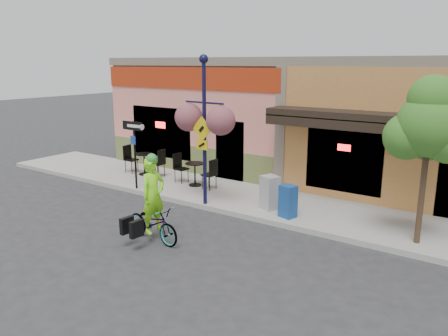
# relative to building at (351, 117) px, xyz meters

# --- Properties ---
(ground) EXTENTS (90.00, 90.00, 0.00)m
(ground) POSITION_rel_building_xyz_m (0.00, -7.50, -2.25)
(ground) COLOR #2D2D30
(ground) RESTS_ON ground
(sidewalk) EXTENTS (24.00, 3.00, 0.15)m
(sidewalk) POSITION_rel_building_xyz_m (0.00, -5.50, -2.17)
(sidewalk) COLOR #9E9B93
(sidewalk) RESTS_ON ground
(curb) EXTENTS (24.00, 0.12, 0.15)m
(curb) POSITION_rel_building_xyz_m (0.00, -6.95, -2.17)
(curb) COLOR #A8A59E
(curb) RESTS_ON ground
(building) EXTENTS (18.20, 8.20, 4.50)m
(building) POSITION_rel_building_xyz_m (0.00, 0.00, 0.00)
(building) COLOR #E68172
(building) RESTS_ON ground
(bicycle) EXTENTS (1.78, 0.77, 0.91)m
(bicycle) POSITION_rel_building_xyz_m (-1.64, -9.56, -1.80)
(bicycle) COLOR maroon
(bicycle) RESTS_ON ground
(cyclist_rider) EXTENTS (0.51, 0.72, 1.86)m
(cyclist_rider) POSITION_rel_building_xyz_m (-1.59, -9.56, -1.32)
(cyclist_rider) COLOR #8AFD1A
(cyclist_rider) RESTS_ON ground
(lamp_post) EXTENTS (1.44, 0.66, 4.41)m
(lamp_post) POSITION_rel_building_xyz_m (-2.06, -6.85, 0.10)
(lamp_post) COLOR #13143D
(lamp_post) RESTS_ON sidewalk
(one_way_sign) EXTENTS (0.88, 0.19, 2.29)m
(one_way_sign) POSITION_rel_building_xyz_m (-4.97, -6.85, -0.95)
(one_way_sign) COLOR black
(one_way_sign) RESTS_ON sidewalk
(cafe_set_left) EXTENTS (1.81, 0.96, 1.07)m
(cafe_set_left) POSITION_rel_building_xyz_m (-6.07, -5.33, -1.57)
(cafe_set_left) COLOR black
(cafe_set_left) RESTS_ON sidewalk
(cafe_set_right) EXTENTS (1.83, 1.03, 1.05)m
(cafe_set_right) POSITION_rel_building_xyz_m (-3.54, -5.45, -1.57)
(cafe_set_right) COLOR black
(cafe_set_right) RESTS_ON sidewalk
(newspaper_box_blue) EXTENTS (0.49, 0.46, 0.91)m
(newspaper_box_blue) POSITION_rel_building_xyz_m (0.53, -6.50, -1.65)
(newspaper_box_blue) COLOR navy
(newspaper_box_blue) RESTS_ON sidewalk
(newspaper_box_grey) EXTENTS (0.59, 0.57, 0.99)m
(newspaper_box_grey) POSITION_rel_building_xyz_m (-0.22, -6.18, -1.60)
(newspaper_box_grey) COLOR #A1A1A1
(newspaper_box_grey) RESTS_ON sidewalk
(street_tree) EXTENTS (2.04, 2.04, 3.98)m
(street_tree) POSITION_rel_building_xyz_m (3.87, -6.36, -0.11)
(street_tree) COLOR #3D7A26
(street_tree) RESTS_ON sidewalk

